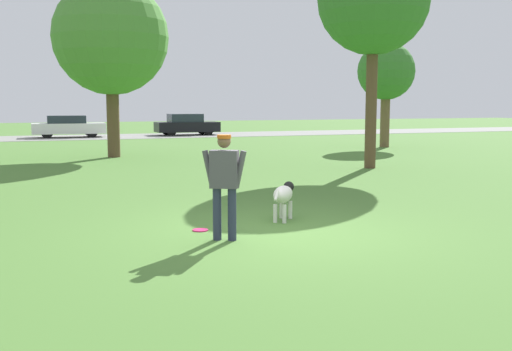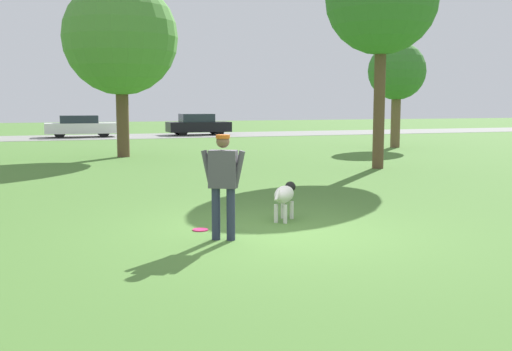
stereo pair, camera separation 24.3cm
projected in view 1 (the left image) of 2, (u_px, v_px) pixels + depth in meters
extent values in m
plane|color=#4C7A33|center=(275.00, 233.00, 9.65)|extent=(120.00, 120.00, 0.00)
cube|color=gray|center=(91.00, 137.00, 36.84)|extent=(120.00, 6.00, 0.01)
cylinder|color=#2D334C|center=(232.00, 214.00, 9.05)|extent=(0.18, 0.18, 0.80)
cylinder|color=#2D334C|center=(217.00, 214.00, 9.09)|extent=(0.18, 0.18, 0.80)
cube|color=#514C56|center=(224.00, 169.00, 8.99)|extent=(0.47, 0.40, 0.57)
cylinder|color=#514C56|center=(240.00, 169.00, 8.95)|extent=(0.22, 0.18, 0.58)
cylinder|color=#514C56|center=(209.00, 169.00, 9.02)|extent=(0.22, 0.18, 0.58)
sphere|color=brown|center=(224.00, 141.00, 8.94)|extent=(0.27, 0.27, 0.20)
cylinder|color=#D15B19|center=(224.00, 137.00, 8.93)|extent=(0.29, 0.29, 0.06)
ellipsoid|color=silver|center=(283.00, 194.00, 10.57)|extent=(0.66, 0.72, 0.30)
ellipsoid|color=black|center=(286.00, 196.00, 10.76)|extent=(0.27, 0.26, 0.17)
sphere|color=black|center=(289.00, 187.00, 10.95)|extent=(0.27, 0.27, 0.19)
cylinder|color=silver|center=(281.00, 209.00, 10.83)|extent=(0.10, 0.10, 0.32)
cylinder|color=silver|center=(290.00, 210.00, 10.78)|extent=(0.10, 0.10, 0.32)
cylinder|color=silver|center=(275.00, 213.00, 10.43)|extent=(0.10, 0.10, 0.32)
cylinder|color=silver|center=(284.00, 214.00, 10.38)|extent=(0.10, 0.10, 0.32)
cylinder|color=silver|center=(277.00, 195.00, 10.17)|extent=(0.17, 0.19, 0.19)
cylinder|color=#E52366|center=(200.00, 230.00, 9.79)|extent=(0.26, 0.26, 0.02)
torus|color=#E52366|center=(200.00, 230.00, 9.79)|extent=(0.26, 0.26, 0.02)
cylinder|color=brown|center=(371.00, 105.00, 19.02)|extent=(0.36, 0.36, 4.01)
cylinder|color=brown|center=(385.00, 120.00, 28.29)|extent=(0.44, 0.44, 2.56)
sphere|color=#38752D|center=(386.00, 71.00, 28.01)|extent=(2.68, 2.68, 2.68)
cylinder|color=brown|center=(113.00, 119.00, 23.01)|extent=(0.48, 0.48, 2.92)
sphere|color=#4C8938|center=(111.00, 37.00, 22.64)|extent=(4.36, 4.36, 4.36)
cube|color=white|center=(69.00, 128.00, 36.51)|extent=(4.32, 1.79, 0.63)
cube|color=#232D38|center=(66.00, 119.00, 36.40)|extent=(2.25, 1.52, 0.47)
cylinder|color=black|center=(90.00, 131.00, 37.67)|extent=(0.68, 0.21, 0.68)
cylinder|color=black|center=(92.00, 132.00, 36.28)|extent=(0.68, 0.21, 0.68)
cylinder|color=black|center=(47.00, 132.00, 36.79)|extent=(0.68, 0.21, 0.68)
cylinder|color=black|center=(47.00, 133.00, 35.40)|extent=(0.68, 0.21, 0.68)
cube|color=black|center=(187.00, 127.00, 39.22)|extent=(4.07, 1.86, 0.64)
cube|color=#232D38|center=(185.00, 118.00, 39.11)|extent=(2.12, 1.59, 0.53)
cylinder|color=black|center=(202.00, 130.00, 40.41)|extent=(0.61, 0.20, 0.60)
cylinder|color=black|center=(208.00, 131.00, 38.93)|extent=(0.61, 0.20, 0.60)
cylinder|color=black|center=(166.00, 130.00, 39.57)|extent=(0.61, 0.20, 0.60)
cylinder|color=black|center=(171.00, 131.00, 38.09)|extent=(0.61, 0.20, 0.60)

